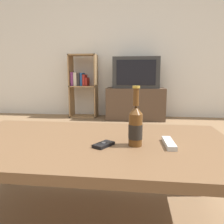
% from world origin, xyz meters
% --- Properties ---
extents(ground_plane, '(12.00, 12.00, 0.00)m').
position_xyz_m(ground_plane, '(0.00, 0.00, 0.00)').
color(ground_plane, '#846647').
extents(back_wall, '(8.00, 0.05, 2.60)m').
position_xyz_m(back_wall, '(0.00, 3.02, 1.30)').
color(back_wall, silver).
rests_on(back_wall, ground_plane).
extents(coffee_table, '(1.39, 0.78, 0.43)m').
position_xyz_m(coffee_table, '(0.00, 0.00, 0.38)').
color(coffee_table, brown).
rests_on(coffee_table, ground_plane).
extents(tv_stand, '(0.97, 0.47, 0.53)m').
position_xyz_m(tv_stand, '(0.19, 2.72, 0.27)').
color(tv_stand, '#4C3828').
rests_on(tv_stand, ground_plane).
extents(television, '(0.75, 0.40, 0.51)m').
position_xyz_m(television, '(0.19, 2.71, 0.79)').
color(television, '#2D2D2D').
rests_on(television, tv_stand).
extents(bookshelf, '(0.47, 0.30, 1.10)m').
position_xyz_m(bookshelf, '(-0.76, 2.81, 0.59)').
color(bookshelf, '#99754C').
rests_on(bookshelf, ground_plane).
extents(beer_bottle, '(0.06, 0.06, 0.27)m').
position_xyz_m(beer_bottle, '(0.23, -0.06, 0.52)').
color(beer_bottle, '#563314').
rests_on(beer_bottle, coffee_table).
extents(cell_phone, '(0.10, 0.11, 0.02)m').
position_xyz_m(cell_phone, '(0.09, -0.09, 0.44)').
color(cell_phone, black).
rests_on(cell_phone, coffee_table).
extents(remote_control, '(0.05, 0.17, 0.02)m').
position_xyz_m(remote_control, '(0.38, -0.04, 0.44)').
color(remote_control, beige).
rests_on(remote_control, coffee_table).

